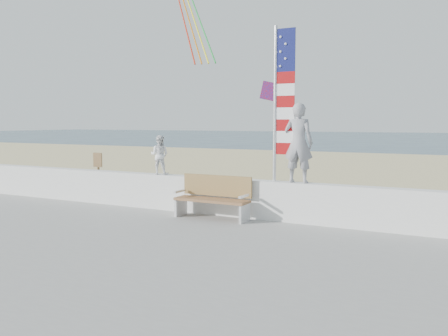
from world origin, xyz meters
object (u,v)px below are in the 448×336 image
(child, at_px, (160,155))
(flag, at_px, (280,97))
(adult, at_px, (298,143))
(bench, at_px, (214,197))

(child, distance_m, flag, 3.60)
(child, xyz_separation_m, flag, (3.31, -0.00, 1.41))
(flag, bearing_deg, adult, 0.04)
(flag, bearing_deg, bench, -162.86)
(adult, bearing_deg, flag, -2.14)
(adult, xyz_separation_m, bench, (-1.91, -0.45, -1.28))
(child, bearing_deg, bench, 152.24)
(adult, bearing_deg, child, -2.18)
(child, height_order, bench, child)
(adult, distance_m, bench, 2.35)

